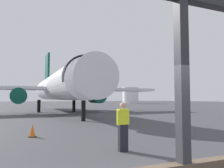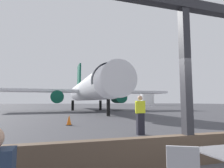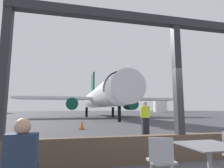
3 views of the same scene
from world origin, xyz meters
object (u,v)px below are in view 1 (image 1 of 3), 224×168
Objects in this scene: airplane at (59,86)px; traffic_cone at (32,131)px; ground_crew_worker at (123,126)px; fuel_storage_tank at (130,95)px.

airplane is 49.60× the size of traffic_cone.
ground_crew_worker is 5.27m from traffic_cone.
ground_crew_worker is 2.74× the size of traffic_cone.
traffic_cone is at bearing -103.35° from airplane.
fuel_storage_tank is (35.50, 47.62, -0.38)m from airplane.
ground_crew_worker is at bearing -57.62° from traffic_cone.
airplane reaches higher than traffic_cone.
fuel_storage_tank is (39.86, 66.00, 2.79)m from traffic_cone.
airplane is 19.15m from traffic_cone.
traffic_cone is 77.15m from fuel_storage_tank.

